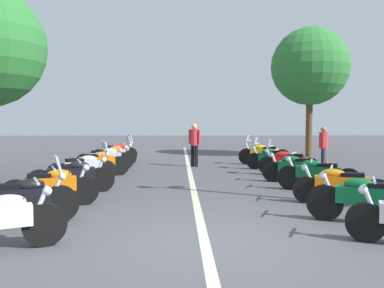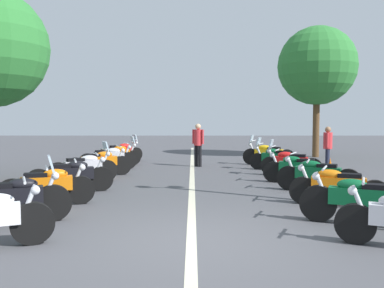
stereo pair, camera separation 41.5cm
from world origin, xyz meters
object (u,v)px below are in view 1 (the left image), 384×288
motorcycle_right_row_1 (368,198)px  roadside_tree_2 (310,67)px  motorcycle_left_row_1 (21,199)px  motorcycle_left_row_3 (72,175)px  motorcycle_left_row_8 (116,151)px  motorcycle_left_row_5 (97,163)px  motorcycle_left_row_7 (112,154)px  motorcycle_right_row_5 (288,162)px  motorcycle_left_row_6 (105,158)px  motorcycle_left_row_4 (83,167)px  motorcycle_right_row_3 (318,174)px  motorcycle_left_row_2 (51,186)px  traffic_cone_2 (327,167)px  motorcycle_right_row_6 (273,158)px  motorcycle_right_row_4 (296,168)px  bystander_0 (323,145)px  bystander_1 (194,142)px  motorcycle_right_row_2 (340,185)px  motorcycle_right_row_7 (264,153)px

motorcycle_right_row_1 → roadside_tree_2: roadside_tree_2 is taller
motorcycle_right_row_1 → motorcycle_left_row_1: bearing=22.6°
motorcycle_left_row_3 → motorcycle_right_row_1: bearing=-46.9°
motorcycle_left_row_3 → motorcycle_left_row_8: size_ratio=1.16×
motorcycle_left_row_1 → motorcycle_left_row_5: 6.25m
motorcycle_left_row_7 → motorcycle_right_row_5: (-3.12, -6.29, 0.01)m
motorcycle_left_row_5 → motorcycle_right_row_5: bearing=-24.8°
motorcycle_left_row_1 → motorcycle_left_row_6: (7.87, -0.11, -0.02)m
motorcycle_left_row_4 → motorcycle_left_row_6: (3.07, -0.11, -0.01)m
motorcycle_right_row_5 → roadside_tree_2: size_ratio=0.30×
motorcycle_left_row_7 → motorcycle_left_row_1: bearing=-114.0°
motorcycle_right_row_3 → motorcycle_left_row_2: bearing=41.3°
traffic_cone_2 → motorcycle_right_row_6: bearing=44.5°
motorcycle_left_row_7 → motorcycle_right_row_4: bearing=-60.3°
bystander_0 → traffic_cone_2: bearing=-82.3°
motorcycle_left_row_1 → motorcycle_right_row_3: 7.20m
motorcycle_left_row_5 → bystander_0: bearing=-13.8°
motorcycle_left_row_5 → motorcycle_right_row_3: bearing=-49.9°
bystander_0 → motorcycle_left_row_1: bearing=-113.7°
motorcycle_left_row_3 → motorcycle_right_row_4: 6.36m
roadside_tree_2 → motorcycle_right_row_3: bearing=163.6°
motorcycle_left_row_7 → bystander_1: bearing=-29.8°
motorcycle_left_row_6 → motorcycle_right_row_6: bearing=-26.3°
motorcycle_right_row_5 → bystander_0: size_ratio=1.18×
motorcycle_left_row_7 → bystander_1: size_ratio=1.15×
motorcycle_right_row_2 → bystander_1: size_ratio=1.19×
motorcycle_left_row_3 → motorcycle_right_row_1: (-3.27, -6.12, 0.01)m
motorcycle_left_row_3 → traffic_cone_2: (3.06, -7.66, -0.17)m
motorcycle_left_row_2 → motorcycle_left_row_5: (4.69, -0.07, 0.01)m
motorcycle_left_row_7 → motorcycle_right_row_3: 8.74m
motorcycle_right_row_2 → roadside_tree_2: 12.52m
motorcycle_left_row_4 → motorcycle_right_row_4: motorcycle_left_row_4 is taller
motorcycle_left_row_1 → motorcycle_right_row_2: bearing=-7.7°
motorcycle_left_row_4 → motorcycle_right_row_6: 6.94m
motorcycle_left_row_4 → motorcycle_left_row_7: (4.52, -0.13, -0.01)m
motorcycle_right_row_4 → motorcycle_right_row_5: size_ratio=1.02×
motorcycle_left_row_7 → motorcycle_right_row_7: motorcycle_right_row_7 is taller
motorcycle_left_row_5 → roadside_tree_2: (6.80, -9.16, 4.00)m
motorcycle_left_row_7 → bystander_1: 3.36m
motorcycle_right_row_7 → traffic_cone_2: motorcycle_right_row_7 is taller
motorcycle_right_row_2 → motorcycle_right_row_6: bearing=-70.2°
motorcycle_left_row_5 → motorcycle_right_row_7: bearing=2.6°
motorcycle_right_row_7 → motorcycle_left_row_3: bearing=68.1°
motorcycle_left_row_8 → motorcycle_right_row_3: 9.88m
motorcycle_left_row_5 → motorcycle_right_row_3: size_ratio=1.03×
motorcycle_right_row_7 → motorcycle_right_row_6: bearing=113.5°
motorcycle_left_row_2 → motorcycle_right_row_5: (4.64, -6.36, 0.01)m
motorcycle_left_row_7 → motorcycle_right_row_6: (-1.58, -6.15, 0.00)m
bystander_1 → traffic_cone_2: bearing=92.8°
motorcycle_left_row_1 → roadside_tree_2: 16.51m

